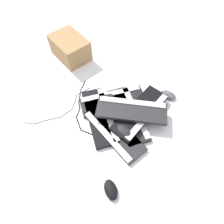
{
  "coord_description": "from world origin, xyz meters",
  "views": [
    {
      "loc": [
        -0.07,
        -0.7,
        1.12
      ],
      "look_at": [
        -0.0,
        -0.01,
        0.04
      ],
      "focal_mm": 32.0,
      "sensor_mm": 36.0,
      "label": 1
    }
  ],
  "objects_px": {
    "keyboard_1": "(113,101)",
    "mouse_0": "(107,99)",
    "keyboard_0": "(128,114)",
    "keyboard_2": "(100,116)",
    "keyboard_5": "(132,110)",
    "mouse_3": "(124,131)",
    "cardboard_box": "(70,48)",
    "keyboard_4": "(140,112)",
    "mouse_1": "(168,95)",
    "mouse_2": "(111,190)",
    "keyboard_3": "(114,131)"
  },
  "relations": [
    {
      "from": "keyboard_1",
      "to": "mouse_0",
      "type": "relative_size",
      "value": 4.18
    },
    {
      "from": "keyboard_0",
      "to": "keyboard_2",
      "type": "xyz_separation_m",
      "value": [
        -0.18,
        0.01,
        0.0
      ]
    },
    {
      "from": "keyboard_2",
      "to": "keyboard_5",
      "type": "height_order",
      "value": "keyboard_5"
    },
    {
      "from": "mouse_3",
      "to": "cardboard_box",
      "type": "height_order",
      "value": "cardboard_box"
    },
    {
      "from": "mouse_0",
      "to": "cardboard_box",
      "type": "bearing_deg",
      "value": 91.17
    },
    {
      "from": "keyboard_1",
      "to": "keyboard_4",
      "type": "distance_m",
      "value": 0.21
    },
    {
      "from": "keyboard_0",
      "to": "mouse_1",
      "type": "relative_size",
      "value": 4.2
    },
    {
      "from": "keyboard_0",
      "to": "mouse_2",
      "type": "height_order",
      "value": "mouse_2"
    },
    {
      "from": "keyboard_3",
      "to": "keyboard_1",
      "type": "bearing_deg",
      "value": 85.51
    },
    {
      "from": "keyboard_0",
      "to": "keyboard_1",
      "type": "xyz_separation_m",
      "value": [
        -0.09,
        0.12,
        0.0
      ]
    },
    {
      "from": "cardboard_box",
      "to": "keyboard_1",
      "type": "bearing_deg",
      "value": -59.66
    },
    {
      "from": "keyboard_2",
      "to": "mouse_0",
      "type": "bearing_deg",
      "value": 62.72
    },
    {
      "from": "keyboard_1",
      "to": "keyboard_3",
      "type": "relative_size",
      "value": 1.02
    },
    {
      "from": "keyboard_2",
      "to": "cardboard_box",
      "type": "relative_size",
      "value": 1.58
    },
    {
      "from": "keyboard_5",
      "to": "mouse_2",
      "type": "distance_m",
      "value": 0.49
    },
    {
      "from": "keyboard_2",
      "to": "mouse_3",
      "type": "bearing_deg",
      "value": -45.91
    },
    {
      "from": "keyboard_4",
      "to": "keyboard_2",
      "type": "bearing_deg",
      "value": 176.38
    },
    {
      "from": "mouse_1",
      "to": "cardboard_box",
      "type": "height_order",
      "value": "cardboard_box"
    },
    {
      "from": "keyboard_3",
      "to": "mouse_1",
      "type": "xyz_separation_m",
      "value": [
        0.41,
        0.24,
        0.01
      ]
    },
    {
      "from": "keyboard_3",
      "to": "keyboard_4",
      "type": "height_order",
      "value": "keyboard_4"
    },
    {
      "from": "keyboard_0",
      "to": "mouse_0",
      "type": "relative_size",
      "value": 4.2
    },
    {
      "from": "keyboard_5",
      "to": "mouse_1",
      "type": "height_order",
      "value": "keyboard_5"
    },
    {
      "from": "keyboard_5",
      "to": "keyboard_3",
      "type": "bearing_deg",
      "value": -139.02
    },
    {
      "from": "keyboard_5",
      "to": "mouse_0",
      "type": "height_order",
      "value": "keyboard_5"
    },
    {
      "from": "keyboard_1",
      "to": "keyboard_2",
      "type": "distance_m",
      "value": 0.15
    },
    {
      "from": "mouse_3",
      "to": "mouse_1",
      "type": "bearing_deg",
      "value": -91.4
    },
    {
      "from": "mouse_1",
      "to": "keyboard_1",
      "type": "bearing_deg",
      "value": -144.03
    },
    {
      "from": "keyboard_3",
      "to": "mouse_3",
      "type": "bearing_deg",
      "value": -20.74
    },
    {
      "from": "keyboard_2",
      "to": "keyboard_3",
      "type": "height_order",
      "value": "same"
    },
    {
      "from": "keyboard_1",
      "to": "keyboard_2",
      "type": "bearing_deg",
      "value": -130.37
    },
    {
      "from": "mouse_1",
      "to": "mouse_2",
      "type": "relative_size",
      "value": 1.0
    },
    {
      "from": "keyboard_0",
      "to": "mouse_3",
      "type": "height_order",
      "value": "mouse_3"
    },
    {
      "from": "keyboard_0",
      "to": "keyboard_5",
      "type": "distance_m",
      "value": 0.06
    },
    {
      "from": "keyboard_3",
      "to": "mouse_2",
      "type": "relative_size",
      "value": 4.08
    },
    {
      "from": "keyboard_0",
      "to": "mouse_2",
      "type": "xyz_separation_m",
      "value": [
        -0.16,
        -0.46,
        0.01
      ]
    },
    {
      "from": "mouse_0",
      "to": "mouse_2",
      "type": "bearing_deg",
      "value": -117.97
    },
    {
      "from": "keyboard_3",
      "to": "cardboard_box",
      "type": "xyz_separation_m",
      "value": [
        -0.27,
        0.72,
        0.07
      ]
    },
    {
      "from": "keyboard_0",
      "to": "cardboard_box",
      "type": "height_order",
      "value": "cardboard_box"
    },
    {
      "from": "keyboard_3",
      "to": "mouse_2",
      "type": "xyz_separation_m",
      "value": [
        -0.05,
        -0.34,
        0.01
      ]
    },
    {
      "from": "keyboard_4",
      "to": "mouse_3",
      "type": "distance_m",
      "value": 0.18
    },
    {
      "from": "mouse_0",
      "to": "cardboard_box",
      "type": "xyz_separation_m",
      "value": [
        -0.24,
        0.49,
        0.03
      ]
    },
    {
      "from": "mouse_2",
      "to": "mouse_0",
      "type": "bearing_deg",
      "value": 163.22
    },
    {
      "from": "mouse_0",
      "to": "mouse_2",
      "type": "distance_m",
      "value": 0.57
    },
    {
      "from": "keyboard_1",
      "to": "keyboard_4",
      "type": "xyz_separation_m",
      "value": [
        0.16,
        -0.13,
        0.03
      ]
    },
    {
      "from": "keyboard_0",
      "to": "mouse_3",
      "type": "bearing_deg",
      "value": -107.53
    },
    {
      "from": "keyboard_1",
      "to": "mouse_2",
      "type": "bearing_deg",
      "value": -96.92
    },
    {
      "from": "keyboard_2",
      "to": "mouse_2",
      "type": "height_order",
      "value": "mouse_2"
    },
    {
      "from": "keyboard_3",
      "to": "mouse_1",
      "type": "relative_size",
      "value": 4.08
    },
    {
      "from": "mouse_1",
      "to": "keyboard_4",
      "type": "bearing_deg",
      "value": -113.41
    },
    {
      "from": "keyboard_3",
      "to": "mouse_3",
      "type": "relative_size",
      "value": 4.08
    }
  ]
}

